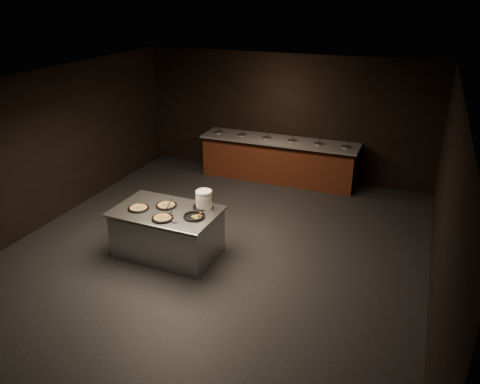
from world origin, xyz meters
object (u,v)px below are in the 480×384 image
(serving_counter, at_px, (168,233))
(plate_stack, at_px, (204,200))
(pan_veggie_whole, at_px, (139,208))
(pan_cheese_whole, at_px, (166,205))

(serving_counter, distance_m, plate_stack, 0.87)
(serving_counter, distance_m, pan_veggie_whole, 0.65)
(pan_veggie_whole, distance_m, pan_cheese_whole, 0.46)
(pan_veggie_whole, xyz_separation_m, pan_cheese_whole, (0.38, 0.26, 0.00))
(serving_counter, bearing_deg, pan_veggie_whole, -161.64)
(serving_counter, relative_size, pan_cheese_whole, 4.99)
(plate_stack, bearing_deg, pan_veggie_whole, -157.38)
(serving_counter, xyz_separation_m, pan_cheese_whole, (-0.07, 0.13, 0.45))
(pan_veggie_whole, height_order, pan_cheese_whole, same)
(pan_cheese_whole, bearing_deg, pan_veggie_whole, -145.15)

